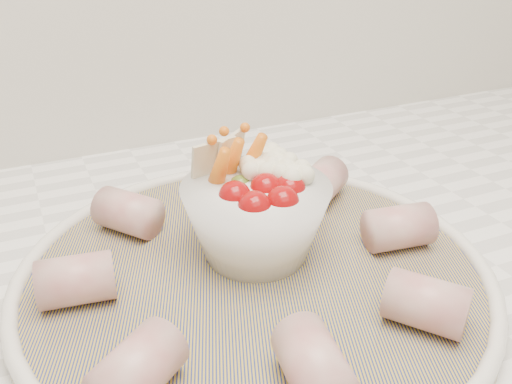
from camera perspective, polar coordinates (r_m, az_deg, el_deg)
name	(u,v)px	position (r m, az deg, el deg)	size (l,w,h in m)	color
serving_platter	(254,274)	(0.45, -0.18, -8.24)	(0.47, 0.47, 0.02)	navy
veggie_bowl	(257,212)	(0.45, 0.10, -1.98)	(0.12, 0.12, 0.10)	white
cured_meat_rolls	(253,251)	(0.44, -0.33, -5.89)	(0.31, 0.32, 0.04)	#B25152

